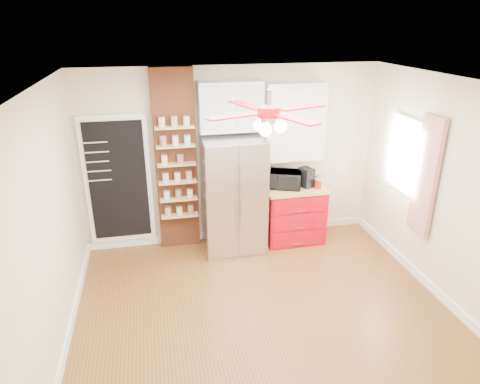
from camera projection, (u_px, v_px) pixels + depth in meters
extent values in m
plane|color=brown|center=(264.00, 311.00, 5.20)|extent=(4.50, 4.50, 0.00)
plane|color=white|center=(270.00, 84.00, 4.18)|extent=(4.50, 4.50, 0.00)
cube|color=beige|center=(232.00, 157.00, 6.50)|extent=(4.50, 0.02, 2.70)
cube|color=beige|center=(345.00, 330.00, 2.88)|extent=(4.50, 0.02, 2.70)
cube|color=beige|center=(49.00, 229.00, 4.25)|extent=(0.02, 4.00, 2.70)
cube|color=beige|center=(447.00, 193.00, 5.13)|extent=(0.02, 4.00, 2.70)
cube|color=white|center=(118.00, 181.00, 6.24)|extent=(0.95, 0.04, 1.95)
cube|color=black|center=(118.00, 181.00, 6.22)|extent=(0.82, 0.02, 1.78)
cube|color=brown|center=(176.00, 162.00, 6.27)|extent=(0.60, 0.16, 2.70)
cube|color=#B8B8BD|center=(233.00, 195.00, 6.34)|extent=(0.90, 0.70, 1.75)
cube|color=white|center=(230.00, 106.00, 6.03)|extent=(0.90, 0.35, 0.70)
cube|color=#B80415|center=(293.00, 215.00, 6.74)|extent=(0.90, 0.60, 0.86)
cube|color=tan|center=(295.00, 188.00, 6.57)|extent=(0.94, 0.64, 0.04)
cube|color=white|center=(294.00, 122.00, 6.35)|extent=(0.90, 0.30, 1.15)
cube|color=white|center=(406.00, 156.00, 5.86)|extent=(0.04, 0.75, 1.05)
cube|color=red|center=(426.00, 176.00, 5.39)|extent=(0.06, 0.40, 1.55)
cylinder|color=silver|center=(269.00, 100.00, 4.24)|extent=(0.05, 0.05, 0.20)
cylinder|color=maroon|center=(269.00, 112.00, 4.29)|extent=(0.24, 0.24, 0.10)
sphere|color=white|center=(269.00, 127.00, 4.35)|extent=(0.13, 0.13, 0.13)
imported|color=black|center=(285.00, 179.00, 6.49)|extent=(0.56, 0.47, 0.26)
cube|color=black|center=(306.00, 177.00, 6.52)|extent=(0.23, 0.26, 0.30)
cylinder|color=#A71809|center=(318.00, 184.00, 6.48)|extent=(0.13, 0.13, 0.14)
cylinder|color=#C3380A|center=(317.00, 180.00, 6.63)|extent=(0.13, 0.13, 0.14)
cylinder|color=beige|center=(164.00, 160.00, 6.07)|extent=(0.09, 0.09, 0.13)
cylinder|color=#8C6347|center=(180.00, 159.00, 6.13)|extent=(0.10, 0.10, 0.12)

